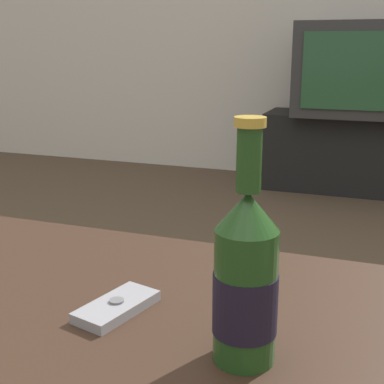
# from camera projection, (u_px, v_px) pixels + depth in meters

# --- Properties ---
(coffee_table) EXTENTS (1.16, 0.73, 0.50)m
(coffee_table) POSITION_uv_depth(u_px,v_px,m) (25.00, 379.00, 0.68)
(coffee_table) COLOR #332116
(coffee_table) RESTS_ON ground_plane
(tv_stand) EXTENTS (1.02, 0.39, 0.45)m
(tv_stand) POSITION_uv_depth(u_px,v_px,m) (353.00, 152.00, 3.15)
(tv_stand) COLOR black
(tv_stand) RESTS_ON ground_plane
(television) EXTENTS (0.68, 0.61, 0.51)m
(television) POSITION_uv_depth(u_px,v_px,m) (360.00, 69.00, 3.02)
(television) COLOR #2D2D2D
(television) RESTS_ON tv_stand
(beer_bottle) EXTENTS (0.07, 0.07, 0.27)m
(beer_bottle) POSITION_uv_depth(u_px,v_px,m) (246.00, 280.00, 0.57)
(beer_bottle) COLOR #1E4219
(beer_bottle) RESTS_ON coffee_table
(cell_phone) EXTENTS (0.08, 0.13, 0.02)m
(cell_phone) POSITION_uv_depth(u_px,v_px,m) (117.00, 307.00, 0.70)
(cell_phone) COLOR gray
(cell_phone) RESTS_ON coffee_table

